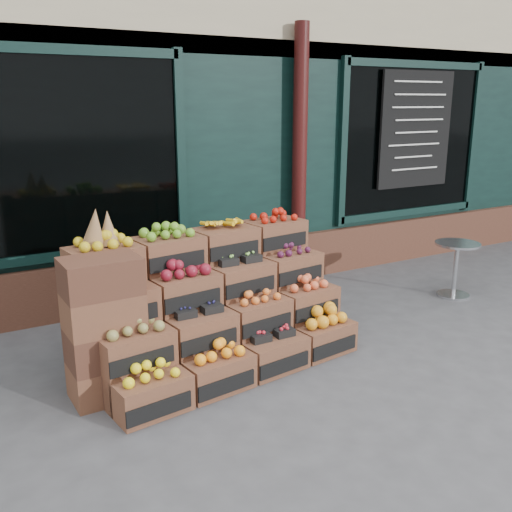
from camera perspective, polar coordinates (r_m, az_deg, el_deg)
ground at (r=5.34m, az=5.70°, el=-10.29°), size 60.00×60.00×0.00m
shop_facade at (r=9.44m, az=-12.82°, el=15.52°), size 12.00×6.24×4.80m
crate_display at (r=5.18m, az=-4.37°, el=-5.59°), size 2.48×1.43×1.48m
spare_crates at (r=4.63m, az=-14.90°, el=-7.07°), size 0.59×0.42×1.15m
bistro_table at (r=7.24m, az=19.36°, el=-0.67°), size 0.53×0.53×0.67m
shopkeeper at (r=6.85m, az=-19.57°, el=4.23°), size 0.92×0.74×2.18m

